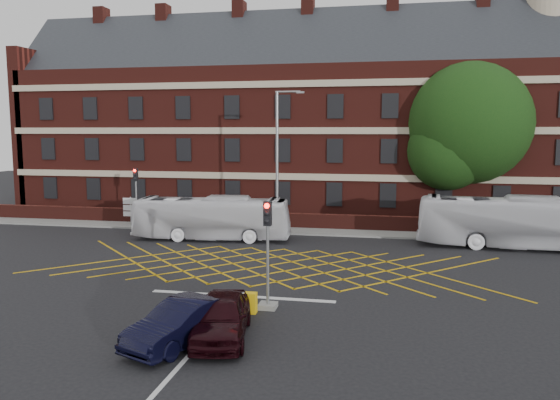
% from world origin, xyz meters
% --- Properties ---
extents(ground, '(120.00, 120.00, 0.00)m').
position_xyz_m(ground, '(0.00, 0.00, 0.00)').
color(ground, black).
rests_on(ground, ground).
extents(victorian_building, '(51.00, 12.17, 20.40)m').
position_xyz_m(victorian_building, '(0.25, 22.00, 7.84)').
color(victorian_building, '#511A14').
rests_on(victorian_building, ground).
extents(boundary_wall, '(56.00, 0.50, 1.10)m').
position_xyz_m(boundary_wall, '(0.00, 13.00, 0.55)').
color(boundary_wall, '#481813').
rests_on(boundary_wall, ground).
extents(far_pavement, '(60.00, 3.00, 0.12)m').
position_xyz_m(far_pavement, '(0.00, 12.00, 0.06)').
color(far_pavement, slate).
rests_on(far_pavement, ground).
extents(box_junction_hatching, '(8.22, 8.22, 0.02)m').
position_xyz_m(box_junction_hatching, '(0.00, 2.00, 0.01)').
color(box_junction_hatching, '#CC990C').
rests_on(box_junction_hatching, ground).
extents(stop_line, '(8.00, 0.30, 0.02)m').
position_xyz_m(stop_line, '(0.00, -3.50, 0.01)').
color(stop_line, silver).
rests_on(stop_line, ground).
extents(centre_line, '(0.15, 14.00, 0.02)m').
position_xyz_m(centre_line, '(0.00, -10.00, 0.01)').
color(centre_line, silver).
rests_on(centre_line, ground).
extents(bus_left, '(10.23, 3.12, 2.81)m').
position_xyz_m(bus_left, '(-5.13, 8.01, 1.40)').
color(bus_left, white).
rests_on(bus_left, ground).
extents(bus_right, '(11.38, 3.43, 3.13)m').
position_xyz_m(bus_right, '(13.42, 9.03, 1.56)').
color(bus_right, silver).
rests_on(bus_right, ground).
extents(car_navy, '(3.06, 4.65, 1.45)m').
position_xyz_m(car_navy, '(-0.52, -8.88, 0.72)').
color(car_navy, black).
rests_on(car_navy, ground).
extents(car_maroon, '(2.52, 4.66, 1.51)m').
position_xyz_m(car_maroon, '(0.57, -8.16, 0.75)').
color(car_maroon, black).
rests_on(car_maroon, ground).
extents(deciduous_tree, '(8.85, 8.85, 11.96)m').
position_xyz_m(deciduous_tree, '(11.61, 16.66, 6.93)').
color(deciduous_tree, black).
rests_on(deciduous_tree, ground).
extents(traffic_light_near, '(0.70, 0.70, 4.27)m').
position_xyz_m(traffic_light_near, '(1.43, -4.81, 1.76)').
color(traffic_light_near, slate).
rests_on(traffic_light_near, ground).
extents(traffic_light_far, '(0.70, 0.70, 4.27)m').
position_xyz_m(traffic_light_far, '(-12.11, 11.65, 1.76)').
color(traffic_light_far, slate).
rests_on(traffic_light_far, ground).
extents(street_lamp, '(2.25, 1.00, 9.50)m').
position_xyz_m(street_lamp, '(-1.00, 9.25, 3.32)').
color(street_lamp, slate).
rests_on(street_lamp, ground).
extents(direction_signs, '(1.10, 0.16, 2.20)m').
position_xyz_m(direction_signs, '(-12.47, 11.37, 1.38)').
color(direction_signs, gray).
rests_on(direction_signs, ground).
extents(utility_cabinet, '(0.47, 0.37, 0.80)m').
position_xyz_m(utility_cabinet, '(0.89, -5.48, 0.40)').
color(utility_cabinet, '#EAB70D').
rests_on(utility_cabinet, ground).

